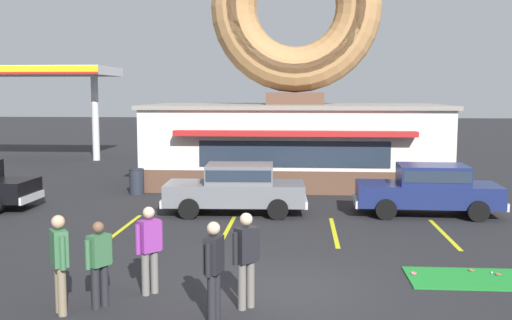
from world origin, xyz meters
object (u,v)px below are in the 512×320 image
pedestrian_leather_jacket_man (214,266)px  pedestrian_clipboard_woman (99,260)px  golf_ball (492,273)px  pedestrian_blue_sweater_man (246,255)px  pedestrian_beanie_man (59,259)px  trash_bin (137,181)px  car_grey (237,187)px  pedestrian_hooded_kid (149,246)px  car_navy (429,188)px

pedestrian_leather_jacket_man → pedestrian_clipboard_woman: bearing=167.6°
golf_ball → pedestrian_blue_sweater_man: pedestrian_blue_sweater_man is taller
pedestrian_beanie_man → trash_bin: 12.50m
pedestrian_clipboard_woman → pedestrian_beanie_man: 0.70m
car_grey → pedestrian_blue_sweater_man: 8.47m
pedestrian_hooded_kid → pedestrian_leather_jacket_man: 1.89m
pedestrian_clipboard_woman → pedestrian_beanie_man: bearing=-146.9°
golf_ball → pedestrian_beanie_man: 8.79m
car_grey → pedestrian_clipboard_woman: bearing=-100.4°
car_grey → trash_bin: size_ratio=4.75×
pedestrian_hooded_kid → trash_bin: (-3.36, 11.17, -0.45)m
golf_ball → trash_bin: (-10.32, 9.44, 0.45)m
golf_ball → pedestrian_clipboard_woman: (-7.68, -2.50, 0.82)m
car_grey → car_navy: bearing=2.4°
pedestrian_blue_sweater_man → pedestrian_beanie_man: bearing=-170.9°
pedestrian_hooded_kid → trash_bin: 11.67m
pedestrian_blue_sweater_man → car_grey: bearing=97.3°
pedestrian_leather_jacket_man → pedestrian_clipboard_woman: size_ratio=1.09×
pedestrian_blue_sweater_man → trash_bin: bearing=114.1°
pedestrian_clipboard_woman → pedestrian_blue_sweater_man: bearing=3.0°
car_navy → pedestrian_beanie_man: size_ratio=2.61×
pedestrian_hooded_kid → trash_bin: bearing=106.7°
car_grey → pedestrian_blue_sweater_man: bearing=-82.7°
golf_ball → pedestrian_hooded_kid: size_ratio=0.02×
car_navy → pedestrian_blue_sweater_man: bearing=-120.0°
pedestrian_blue_sweater_man → pedestrian_hooded_kid: bearing=161.8°
golf_ball → pedestrian_leather_jacket_man: size_ratio=0.02×
pedestrian_clipboard_woman → trash_bin: size_ratio=1.62×
golf_ball → pedestrian_blue_sweater_man: (-5.04, -2.36, 0.92)m
golf_ball → car_navy: bearing=90.3°
car_navy → trash_bin: car_navy is taller
pedestrian_leather_jacket_man → trash_bin: (-4.78, 12.41, -0.46)m
pedestrian_hooded_kid → pedestrian_leather_jacket_man: size_ratio=1.00×
pedestrian_leather_jacket_man → trash_bin: bearing=111.1°
pedestrian_blue_sweater_man → pedestrian_hooded_kid: 2.02m
pedestrian_leather_jacket_man → pedestrian_beanie_man: size_ratio=0.97×
pedestrian_leather_jacket_man → pedestrian_beanie_man: (-2.72, 0.10, 0.03)m
pedestrian_clipboard_woman → golf_ball: bearing=18.0°
car_navy → pedestrian_leather_jacket_man: size_ratio=2.69×
pedestrian_clipboard_woman → pedestrian_beanie_man: size_ratio=0.89×
pedestrian_beanie_man → pedestrian_blue_sweater_man: bearing=9.1°
car_navy → pedestrian_hooded_kid: bearing=-130.8°
pedestrian_hooded_kid → pedestrian_leather_jacket_man: pedestrian_leather_jacket_man is taller
pedestrian_blue_sweater_man → pedestrian_hooded_kid: size_ratio=1.02×
pedestrian_clipboard_woman → pedestrian_hooded_kid: bearing=46.9°
car_navy → trash_bin: size_ratio=4.73×
car_navy → pedestrian_blue_sweater_man: (-5.01, -8.66, 0.10)m
car_navy → car_grey: 6.09m
pedestrian_beanie_man → golf_ball: bearing=19.2°
pedestrian_leather_jacket_man → pedestrian_beanie_man: bearing=177.9°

